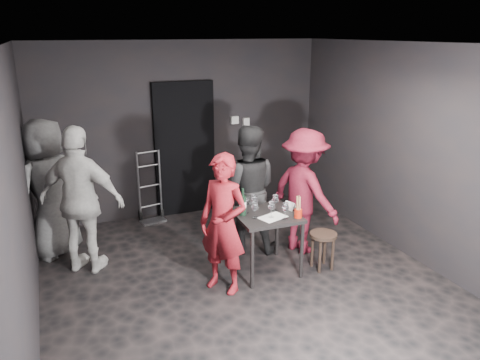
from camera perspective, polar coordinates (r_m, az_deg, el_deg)
name	(u,v)px	position (r m, az deg, el deg)	size (l,w,h in m)	color
floor	(246,282)	(5.64, 0.68, -12.30)	(4.50, 5.00, 0.02)	black
ceiling	(247,43)	(4.88, 0.80, 16.31)	(4.50, 5.00, 0.02)	silver
wall_back	(183,130)	(7.39, -6.97, 6.12)	(4.50, 0.04, 2.70)	black
wall_front	(405,280)	(3.13, 19.44, -11.39)	(4.50, 0.04, 2.70)	black
wall_left	(20,199)	(4.73, -25.21, -2.15)	(0.04, 5.00, 2.70)	black
wall_right	(409,153)	(6.30, 19.92, 3.16)	(0.04, 5.00, 2.70)	black
doorway	(185,149)	(7.40, -6.75, 3.76)	(0.95, 0.10, 2.10)	black
wallbox_upper	(235,120)	(7.59, -0.66, 7.33)	(0.12, 0.06, 0.12)	#B7B7B2
wallbox_lower	(246,122)	(7.68, 0.73, 7.06)	(0.10, 0.06, 0.14)	#B7B7B2
hand_truck	(151,208)	(7.39, -10.75, -3.33)	(0.37, 0.32, 1.10)	#B2B2B7
tasting_table	(266,221)	(5.61, 3.18, -5.05)	(0.72, 0.72, 0.75)	black
stool	(323,241)	(5.85, 10.09, -7.31)	(0.33, 0.33, 0.47)	black
server_red	(223,220)	(5.14, -2.07, -4.92)	(0.61, 0.40, 1.68)	maroon
woman_black	(247,181)	(6.06, 0.87, -0.16)	(0.93, 0.51, 1.92)	black
man_maroon	(305,185)	(6.11, 7.87, -0.67)	(1.18, 0.55, 1.82)	maroon
bystander_cream	(80,186)	(5.79, -18.92, -0.73)	(1.27, 0.61, 2.17)	silver
bystander_grey	(47,175)	(6.36, -22.47, 0.54)	(1.06, 0.58, 2.18)	slate
tasting_mat	(273,217)	(5.47, 4.01, -4.55)	(0.31, 0.21, 0.00)	white
wine_glass_a	(255,210)	(5.40, 1.83, -3.62)	(0.08, 0.08, 0.21)	white
wine_glass_b	(246,205)	(5.55, 0.76, -3.03)	(0.08, 0.08, 0.21)	white
wine_glass_c	(254,202)	(5.63, 1.77, -2.69)	(0.08, 0.08, 0.22)	white
wine_glass_d	(271,209)	(5.43, 3.85, -3.50)	(0.08, 0.08, 0.22)	white
wine_glass_e	(285,210)	(5.39, 5.55, -3.68)	(0.09, 0.09, 0.22)	white
wine_glass_f	(275,202)	(5.63, 4.33, -2.70)	(0.08, 0.08, 0.22)	white
wine_bottle	(243,205)	(5.48, 0.34, -3.04)	(0.08, 0.08, 0.33)	black
breadstick_cup	(298,207)	(5.45, 7.13, -3.32)	(0.09, 0.09, 0.28)	#B41F0B
reserved_card	(289,206)	(5.69, 6.01, -3.15)	(0.08, 0.14, 0.10)	white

